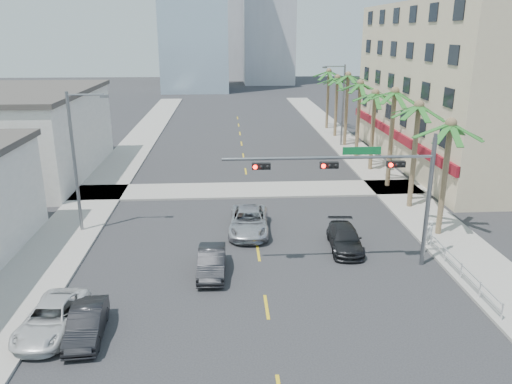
% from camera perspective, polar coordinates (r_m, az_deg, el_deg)
% --- Properties ---
extents(ground, '(260.00, 260.00, 0.00)m').
position_cam_1_polar(ground, '(20.83, 2.15, -18.64)').
color(ground, '#262628').
rests_on(ground, ground).
extents(sidewalk_right, '(4.00, 120.00, 0.15)m').
position_cam_1_polar(sidewalk_right, '(41.04, 16.28, -0.32)').
color(sidewalk_right, gray).
rests_on(sidewalk_right, ground).
extents(sidewalk_left, '(4.00, 120.00, 0.15)m').
position_cam_1_polar(sidewalk_left, '(40.00, -18.14, -0.97)').
color(sidewalk_left, gray).
rests_on(sidewalk_left, ground).
extents(sidewalk_cross, '(80.00, 4.00, 0.15)m').
position_cam_1_polar(sidewalk_cross, '(40.61, -0.84, 0.22)').
color(sidewalk_cross, gray).
rests_on(sidewalk_cross, ground).
extents(building_right, '(15.25, 28.00, 15.00)m').
position_cam_1_polar(building_right, '(52.58, 23.86, 11.06)').
color(building_right, beige).
rests_on(building_right, ground).
extents(building_left_far, '(11.00, 18.00, 7.20)m').
position_cam_1_polar(building_left_far, '(48.85, -24.85, 5.86)').
color(building_left_far, beige).
rests_on(building_left_far, ground).
extents(traffic_signal_mast, '(11.12, 0.54, 7.20)m').
position_cam_1_polar(traffic_signal_mast, '(26.76, 13.03, 1.51)').
color(traffic_signal_mast, slate).
rests_on(traffic_signal_mast, ground).
extents(palm_tree_0, '(4.80, 4.80, 7.80)m').
position_cam_1_polar(palm_tree_0, '(32.05, 21.37, 7.13)').
color(palm_tree_0, brown).
rests_on(palm_tree_0, ground).
extents(palm_tree_1, '(4.80, 4.80, 8.16)m').
position_cam_1_polar(palm_tree_1, '(36.73, 18.12, 9.25)').
color(palm_tree_1, brown).
rests_on(palm_tree_1, ground).
extents(palm_tree_2, '(4.80, 4.80, 8.52)m').
position_cam_1_polar(palm_tree_2, '(41.53, 15.59, 10.86)').
color(palm_tree_2, brown).
rests_on(palm_tree_2, ground).
extents(palm_tree_3, '(4.80, 4.80, 7.80)m').
position_cam_1_polar(palm_tree_3, '(46.53, 13.47, 10.85)').
color(palm_tree_3, brown).
rests_on(palm_tree_3, ground).
extents(palm_tree_4, '(4.80, 4.80, 8.16)m').
position_cam_1_polar(palm_tree_4, '(51.46, 11.84, 11.98)').
color(palm_tree_4, brown).
rests_on(palm_tree_4, ground).
extents(palm_tree_5, '(4.80, 4.80, 8.52)m').
position_cam_1_polar(palm_tree_5, '(56.45, 10.49, 12.91)').
color(palm_tree_5, brown).
rests_on(palm_tree_5, ground).
extents(palm_tree_6, '(4.80, 4.80, 7.80)m').
position_cam_1_polar(palm_tree_6, '(61.55, 9.30, 12.71)').
color(palm_tree_6, brown).
rests_on(palm_tree_6, ground).
extents(palm_tree_7, '(4.80, 4.80, 8.16)m').
position_cam_1_polar(palm_tree_7, '(66.59, 8.33, 13.43)').
color(palm_tree_7, brown).
rests_on(palm_tree_7, ground).
extents(streetlight_left, '(2.55, 0.25, 9.00)m').
position_cam_1_polar(streetlight_left, '(32.85, -19.77, 3.91)').
color(streetlight_left, slate).
rests_on(streetlight_left, ground).
extents(streetlight_right, '(2.55, 0.25, 9.00)m').
position_cam_1_polar(streetlight_right, '(56.60, 9.73, 10.19)').
color(streetlight_right, slate).
rests_on(streetlight_right, ground).
extents(guardrail, '(0.08, 8.08, 1.00)m').
position_cam_1_polar(guardrail, '(28.21, 22.43, -8.13)').
color(guardrail, silver).
rests_on(guardrail, ground).
extents(car_parked_mid, '(1.63, 3.95, 1.27)m').
position_cam_1_polar(car_parked_mid, '(22.94, -18.80, -14.02)').
color(car_parked_mid, black).
rests_on(car_parked_mid, ground).
extents(car_parked_far, '(2.46, 4.77, 1.29)m').
position_cam_1_polar(car_parked_far, '(23.79, -22.32, -13.20)').
color(car_parked_far, silver).
rests_on(car_parked_far, ground).
extents(car_lane_left, '(1.49, 4.12, 1.35)m').
position_cam_1_polar(car_lane_left, '(26.95, -5.10, -7.97)').
color(car_lane_left, black).
rests_on(car_lane_left, ground).
extents(car_lane_center, '(2.80, 5.50, 1.49)m').
position_cam_1_polar(car_lane_center, '(32.16, -0.83, -3.35)').
color(car_lane_center, '#BDBCC2').
rests_on(car_lane_center, ground).
extents(car_lane_right, '(2.13, 4.58, 1.30)m').
position_cam_1_polar(car_lane_right, '(30.26, 10.12, -5.25)').
color(car_lane_right, black).
rests_on(car_lane_right, ground).
extents(pedestrian, '(0.67, 0.57, 1.56)m').
position_cam_1_polar(pedestrian, '(31.67, 19.22, -4.39)').
color(pedestrian, silver).
rests_on(pedestrian, sidewalk_right).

